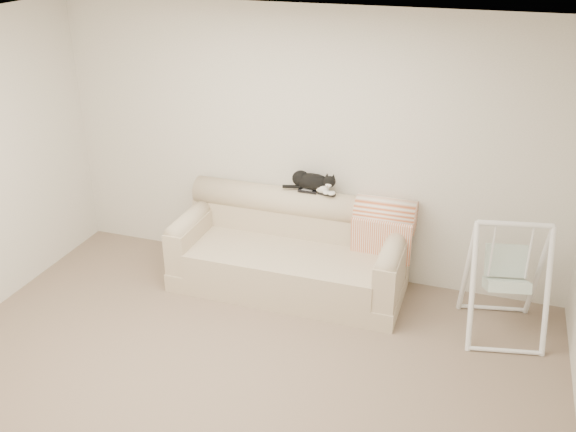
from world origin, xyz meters
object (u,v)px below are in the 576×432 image
object	(u,v)px
sofa	(291,252)
remote_a	(307,191)
remote_b	(327,194)
baby_swing	(506,278)
tuxedo_cat	(313,182)

from	to	relation	value
sofa	remote_a	world-z (taller)	remote_a
remote_b	baby_swing	size ratio (longest dim) A/B	0.17
remote_b	baby_swing	world-z (taller)	baby_swing
remote_b	baby_swing	distance (m)	1.77
sofa	baby_swing	xyz separation A→B (m)	(1.96, -0.17, 0.18)
sofa	remote_b	xyz separation A→B (m)	(0.28, 0.22, 0.56)
sofa	baby_swing	distance (m)	1.98
sofa	baby_swing	bearing A→B (deg)	-5.01
sofa	tuxedo_cat	xyz separation A→B (m)	(0.13, 0.25, 0.65)
remote_b	baby_swing	xyz separation A→B (m)	(1.68, -0.39, -0.38)
remote_a	remote_b	distance (m)	0.19
remote_a	tuxedo_cat	size ratio (longest dim) A/B	0.34
baby_swing	remote_b	bearing A→B (deg)	166.91
remote_b	tuxedo_cat	distance (m)	0.18
sofa	tuxedo_cat	size ratio (longest dim) A/B	4.15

